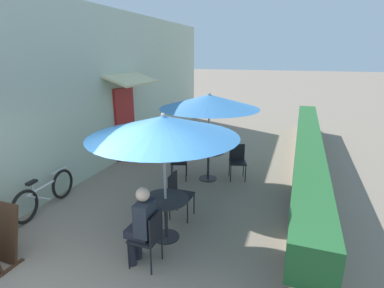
{
  "coord_description": "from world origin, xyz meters",
  "views": [
    {
      "loc": [
        2.43,
        -2.38,
        3.02
      ],
      "look_at": [
        0.15,
        3.94,
        1.0
      ],
      "focal_mm": 28.0,
      "sensor_mm": 36.0,
      "label": 1
    }
  ],
  "objects_px": {
    "patio_umbrella_mid": "(209,102)",
    "coffee_cup_mid": "(213,151)",
    "patio_table_mid": "(208,159)",
    "seated_patron_near_left": "(142,223)",
    "cafe_chair_mid_left": "(237,159)",
    "cafe_chair_mid_right": "(179,160)",
    "bicycle_leaning": "(45,194)",
    "patio_table_near": "(166,209)",
    "patio_umbrella_near": "(163,126)",
    "cafe_chair_near_left": "(150,235)",
    "cafe_chair_near_right": "(178,192)"
  },
  "relations": [
    {
      "from": "cafe_chair_near_right",
      "to": "cafe_chair_mid_right",
      "type": "xyz_separation_m",
      "value": [
        -0.65,
        1.63,
        0.0
      ]
    },
    {
      "from": "cafe_chair_near_left",
      "to": "cafe_chair_mid_right",
      "type": "bearing_deg",
      "value": 14.68
    },
    {
      "from": "patio_umbrella_mid",
      "to": "cafe_chair_near_right",
      "type": "bearing_deg",
      "value": -90.45
    },
    {
      "from": "seated_patron_near_left",
      "to": "cafe_chair_mid_left",
      "type": "bearing_deg",
      "value": -9.78
    },
    {
      "from": "cafe_chair_near_right",
      "to": "bicycle_leaning",
      "type": "xyz_separation_m",
      "value": [
        -2.62,
        -0.65,
        -0.18
      ]
    },
    {
      "from": "patio_table_near",
      "to": "patio_table_mid",
      "type": "bearing_deg",
      "value": 91.29
    },
    {
      "from": "patio_umbrella_mid",
      "to": "cafe_chair_mid_right",
      "type": "distance_m",
      "value": 1.62
    },
    {
      "from": "patio_table_near",
      "to": "cafe_chair_near_left",
      "type": "xyz_separation_m",
      "value": [
        0.07,
        -0.73,
        -0.02
      ]
    },
    {
      "from": "seated_patron_near_left",
      "to": "cafe_chair_mid_left",
      "type": "xyz_separation_m",
      "value": [
        0.64,
        3.68,
        -0.17
      ]
    },
    {
      "from": "coffee_cup_mid",
      "to": "patio_umbrella_near",
      "type": "bearing_deg",
      "value": -91.56
    },
    {
      "from": "cafe_chair_near_left",
      "to": "coffee_cup_mid",
      "type": "height_order",
      "value": "cafe_chair_near_left"
    },
    {
      "from": "patio_umbrella_near",
      "to": "cafe_chair_mid_right",
      "type": "bearing_deg",
      "value": 107.12
    },
    {
      "from": "cafe_chair_near_left",
      "to": "patio_table_mid",
      "type": "height_order",
      "value": "cafe_chair_near_left"
    },
    {
      "from": "cafe_chair_near_left",
      "to": "cafe_chair_mid_right",
      "type": "height_order",
      "value": "same"
    },
    {
      "from": "patio_table_mid",
      "to": "patio_umbrella_mid",
      "type": "height_order",
      "value": "patio_umbrella_mid"
    },
    {
      "from": "cafe_chair_near_left",
      "to": "cafe_chair_near_right",
      "type": "distance_m",
      "value": 1.46
    },
    {
      "from": "coffee_cup_mid",
      "to": "cafe_chair_mid_right",
      "type": "bearing_deg",
      "value": -164.23
    },
    {
      "from": "coffee_cup_mid",
      "to": "seated_patron_near_left",
      "type": "bearing_deg",
      "value": -91.85
    },
    {
      "from": "coffee_cup_mid",
      "to": "bicycle_leaning",
      "type": "bearing_deg",
      "value": -137.97
    },
    {
      "from": "seated_patron_near_left",
      "to": "patio_table_mid",
      "type": "height_order",
      "value": "seated_patron_near_left"
    },
    {
      "from": "patio_table_near",
      "to": "cafe_chair_mid_right",
      "type": "distance_m",
      "value": 2.46
    },
    {
      "from": "cafe_chair_near_left",
      "to": "seated_patron_near_left",
      "type": "xyz_separation_m",
      "value": [
        -0.11,
        0.0,
        0.17
      ]
    },
    {
      "from": "patio_table_near",
      "to": "cafe_chair_near_left",
      "type": "relative_size",
      "value": 0.89
    },
    {
      "from": "cafe_chair_mid_left",
      "to": "cafe_chair_mid_right",
      "type": "relative_size",
      "value": 1.0
    },
    {
      "from": "patio_table_mid",
      "to": "coffee_cup_mid",
      "type": "relative_size",
      "value": 8.58
    },
    {
      "from": "cafe_chair_near_right",
      "to": "patio_table_mid",
      "type": "bearing_deg",
      "value": 179.66
    },
    {
      "from": "patio_table_near",
      "to": "cafe_chair_mid_right",
      "type": "height_order",
      "value": "cafe_chair_mid_right"
    },
    {
      "from": "cafe_chair_near_right",
      "to": "coffee_cup_mid",
      "type": "relative_size",
      "value": 9.67
    },
    {
      "from": "seated_patron_near_left",
      "to": "bicycle_leaning",
      "type": "xyz_separation_m",
      "value": [
        -2.66,
        0.81,
        -0.35
      ]
    },
    {
      "from": "cafe_chair_near_left",
      "to": "coffee_cup_mid",
      "type": "distance_m",
      "value": 3.31
    },
    {
      "from": "patio_table_mid",
      "to": "bicycle_leaning",
      "type": "distance_m",
      "value": 3.69
    },
    {
      "from": "patio_umbrella_near",
      "to": "patio_table_mid",
      "type": "bearing_deg",
      "value": 91.29
    },
    {
      "from": "cafe_chair_mid_left",
      "to": "coffee_cup_mid",
      "type": "height_order",
      "value": "cafe_chair_mid_left"
    },
    {
      "from": "cafe_chair_mid_right",
      "to": "bicycle_leaning",
      "type": "xyz_separation_m",
      "value": [
        -1.98,
        -2.27,
        -0.18
      ]
    },
    {
      "from": "patio_table_near",
      "to": "coffee_cup_mid",
      "type": "relative_size",
      "value": 8.58
    },
    {
      "from": "cafe_chair_near_left",
      "to": "cafe_chair_mid_left",
      "type": "relative_size",
      "value": 1.0
    },
    {
      "from": "cafe_chair_near_right",
      "to": "patio_table_mid",
      "type": "distance_m",
      "value": 1.93
    },
    {
      "from": "cafe_chair_mid_left",
      "to": "coffee_cup_mid",
      "type": "relative_size",
      "value": 9.67
    },
    {
      "from": "cafe_chair_mid_left",
      "to": "coffee_cup_mid",
      "type": "bearing_deg",
      "value": 16.9
    },
    {
      "from": "seated_patron_near_left",
      "to": "patio_table_mid",
      "type": "distance_m",
      "value": 3.38
    },
    {
      "from": "patio_umbrella_mid",
      "to": "coffee_cup_mid",
      "type": "height_order",
      "value": "patio_umbrella_mid"
    },
    {
      "from": "cafe_chair_near_right",
      "to": "cafe_chair_mid_left",
      "type": "xyz_separation_m",
      "value": [
        0.68,
        2.23,
        0.0
      ]
    },
    {
      "from": "patio_table_near",
      "to": "coffee_cup_mid",
      "type": "distance_m",
      "value": 2.59
    },
    {
      "from": "cafe_chair_near_left",
      "to": "coffee_cup_mid",
      "type": "relative_size",
      "value": 9.67
    },
    {
      "from": "patio_umbrella_mid",
      "to": "coffee_cup_mid",
      "type": "xyz_separation_m",
      "value": [
        0.13,
        -0.08,
        -1.18
      ]
    },
    {
      "from": "seated_patron_near_left",
      "to": "cafe_chair_near_right",
      "type": "distance_m",
      "value": 1.46
    },
    {
      "from": "cafe_chair_near_right",
      "to": "bicycle_leaning",
      "type": "height_order",
      "value": "cafe_chair_near_right"
    },
    {
      "from": "patio_table_near",
      "to": "bicycle_leaning",
      "type": "bearing_deg",
      "value": 178.31
    },
    {
      "from": "patio_umbrella_near",
      "to": "patio_umbrella_mid",
      "type": "bearing_deg",
      "value": 91.29
    },
    {
      "from": "cafe_chair_mid_right",
      "to": "patio_umbrella_mid",
      "type": "bearing_deg",
      "value": 6.01
    }
  ]
}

